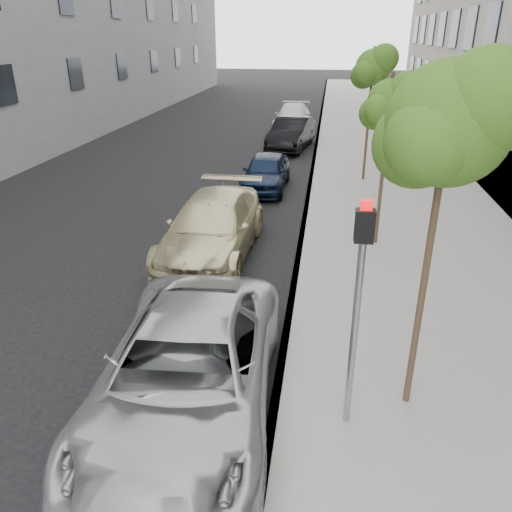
% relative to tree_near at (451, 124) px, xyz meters
% --- Properties ---
extents(ground, '(160.00, 160.00, 0.00)m').
position_rel_tree_near_xyz_m(ground, '(-3.23, -1.50, -4.38)').
color(ground, black).
rests_on(ground, ground).
extents(sidewalk, '(6.40, 72.00, 0.14)m').
position_rel_tree_near_xyz_m(sidewalk, '(1.07, 22.50, -4.31)').
color(sidewalk, gray).
rests_on(sidewalk, ground).
extents(curb, '(0.15, 72.00, 0.14)m').
position_rel_tree_near_xyz_m(curb, '(-2.05, 22.50, -4.31)').
color(curb, '#9E9B93').
rests_on(curb, ground).
extents(tree_near, '(1.85, 1.65, 5.15)m').
position_rel_tree_near_xyz_m(tree_near, '(0.00, 0.00, 0.00)').
color(tree_near, '#38281C').
rests_on(tree_near, sidewalk).
extents(tree_mid, '(1.51, 1.31, 4.45)m').
position_rel_tree_near_xyz_m(tree_mid, '(-0.00, 6.50, -0.55)').
color(tree_mid, '#38281C').
rests_on(tree_mid, sidewalk).
extents(tree_far, '(1.63, 1.43, 4.92)m').
position_rel_tree_near_xyz_m(tree_far, '(-0.00, 13.00, -0.13)').
color(tree_far, '#38281C').
rests_on(tree_far, sidewalk).
extents(signal_pole, '(0.24, 0.19, 3.41)m').
position_rel_tree_near_xyz_m(signal_pole, '(-0.96, -0.58, -2.12)').
color(signal_pole, '#939699').
rests_on(signal_pole, sidewalk).
extents(minivan, '(2.89, 5.70, 1.54)m').
position_rel_tree_near_xyz_m(minivan, '(-3.35, -0.61, -3.60)').
color(minivan, '#A2A4A6').
rests_on(minivan, ground).
extents(suv, '(2.28, 5.32, 1.53)m').
position_rel_tree_near_xyz_m(suv, '(-4.32, 5.40, -3.61)').
color(suv, '#C6BC8D').
rests_on(suv, ground).
extents(sedan_blue, '(1.63, 3.89, 1.32)m').
position_rel_tree_near_xyz_m(sedan_blue, '(-3.69, 11.58, -3.72)').
color(sedan_blue, black).
rests_on(sedan_blue, ground).
extents(sedan_black, '(2.27, 4.80, 1.52)m').
position_rel_tree_near_xyz_m(sedan_black, '(-3.33, 18.87, -3.62)').
color(sedan_black, black).
rests_on(sedan_black, ground).
extents(sedan_rear, '(2.09, 5.03, 1.45)m').
position_rel_tree_near_xyz_m(sedan_rear, '(-3.65, 24.28, -3.65)').
color(sedan_rear, '#B1B3BA').
rests_on(sedan_rear, ground).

